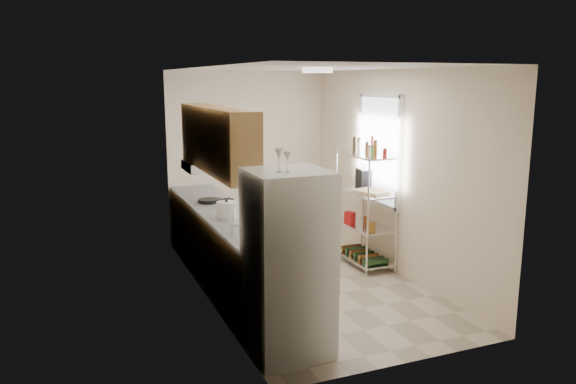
% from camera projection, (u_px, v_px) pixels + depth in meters
% --- Properties ---
extents(room, '(2.52, 4.42, 2.62)m').
position_uv_depth(room, '(306.00, 179.00, 6.71)').
color(room, beige).
rests_on(room, ground).
extents(counter_run, '(0.63, 3.51, 0.90)m').
position_uv_depth(counter_run, '(223.00, 246.00, 6.94)').
color(counter_run, tan).
rests_on(counter_run, ground).
extents(upper_cabinets, '(0.33, 2.20, 0.72)m').
position_uv_depth(upper_cabinets, '(217.00, 139.00, 6.31)').
color(upper_cabinets, tan).
rests_on(upper_cabinets, room).
extents(range_hood, '(0.50, 0.60, 0.12)m').
position_uv_depth(range_hood, '(205.00, 166.00, 7.14)').
color(range_hood, '#B7BABC').
rests_on(range_hood, room).
extents(window, '(0.06, 1.00, 1.46)m').
position_uv_depth(window, '(379.00, 150.00, 7.43)').
color(window, white).
rests_on(window, room).
extents(bakers_rack, '(0.45, 0.90, 1.73)m').
position_uv_depth(bakers_rack, '(366.00, 185.00, 7.39)').
color(bakers_rack, silver).
rests_on(bakers_rack, ground).
extents(ceiling_dome, '(0.34, 0.34, 0.05)m').
position_uv_depth(ceiling_dome, '(317.00, 70.00, 6.19)').
color(ceiling_dome, white).
rests_on(ceiling_dome, room).
extents(refrigerator, '(0.70, 0.70, 1.69)m').
position_uv_depth(refrigerator, '(288.00, 263.00, 5.05)').
color(refrigerator, white).
rests_on(refrigerator, ground).
extents(wine_glass_a, '(0.07, 0.07, 0.20)m').
position_uv_depth(wine_glass_a, '(279.00, 160.00, 4.77)').
color(wine_glass_a, silver).
rests_on(wine_glass_a, refrigerator).
extents(wine_glass_b, '(0.06, 0.06, 0.18)m').
position_uv_depth(wine_glass_b, '(287.00, 162.00, 4.75)').
color(wine_glass_b, silver).
rests_on(wine_glass_b, refrigerator).
extents(rice_cooker, '(0.23, 0.23, 0.19)m').
position_uv_depth(rice_cooker, '(227.00, 210.00, 6.47)').
color(rice_cooker, silver).
rests_on(rice_cooker, counter_run).
extents(frying_pan_large, '(0.29, 0.29, 0.05)m').
position_uv_depth(frying_pan_large, '(208.00, 201.00, 7.28)').
color(frying_pan_large, black).
rests_on(frying_pan_large, counter_run).
extents(frying_pan_small, '(0.26, 0.26, 0.05)m').
position_uv_depth(frying_pan_small, '(212.00, 200.00, 7.30)').
color(frying_pan_small, black).
rests_on(frying_pan_small, counter_run).
extents(cutting_board, '(0.46, 0.52, 0.03)m').
position_uv_depth(cutting_board, '(372.00, 192.00, 7.36)').
color(cutting_board, tan).
rests_on(cutting_board, bakers_rack).
extents(espresso_machine, '(0.17, 0.24, 0.26)m').
position_uv_depth(espresso_machine, '(363.00, 177.00, 7.74)').
color(espresso_machine, black).
rests_on(espresso_machine, bakers_rack).
extents(storage_bag, '(0.13, 0.15, 0.15)m').
position_uv_depth(storage_bag, '(350.00, 217.00, 7.61)').
color(storage_bag, '#AA1514').
rests_on(storage_bag, bakers_rack).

